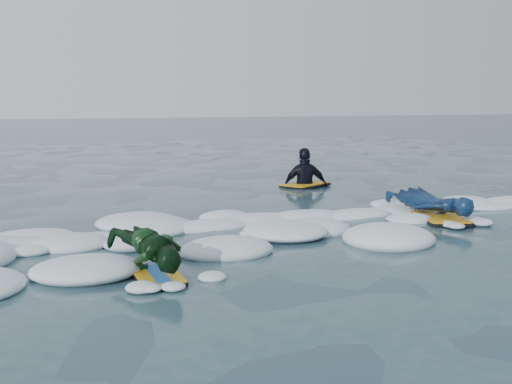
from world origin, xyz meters
TOP-DOWN VIEW (x-y plane):
  - ground at (0.00, 0.00)m, footprint 120.00×120.00m
  - foam_band at (0.00, 1.03)m, footprint 12.00×3.10m
  - prone_woman_unit at (3.00, 0.96)m, footprint 0.94×1.75m
  - prone_child_unit at (-1.73, -0.64)m, footprint 0.79×1.33m
  - waiting_rider_unit at (2.77, 4.98)m, footprint 1.28×1.10m

SIDE VIEW (x-z plane):
  - waiting_rider_unit at x=2.77m, z-range -0.85..0.84m
  - ground at x=0.00m, z-range 0.00..0.00m
  - foam_band at x=0.00m, z-range -0.15..0.15m
  - prone_woman_unit at x=3.00m, z-range 0.01..0.44m
  - prone_child_unit at x=-1.73m, z-range 0.01..0.50m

